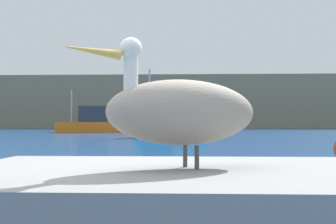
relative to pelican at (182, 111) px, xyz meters
The scene contains 5 objects.
hillside_backdrop 70.60m from the pelican, 90.62° to the left, with size 140.00×17.88×7.83m, color #7F755B.
pier_dock 0.73m from the pelican, 28.35° to the left, with size 3.02×2.05×0.71m, color gray.
pelican is the anchor object (origin of this frame).
fishing_boat_teal 26.10m from the pelican, 93.06° to the left, with size 4.77×2.71×4.38m.
fishing_boat_orange 39.59m from the pelican, 102.78° to the left, with size 7.18×3.35×3.94m.
Camera 1 is at (0.81, -3.27, 1.02)m, focal length 48.19 mm.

